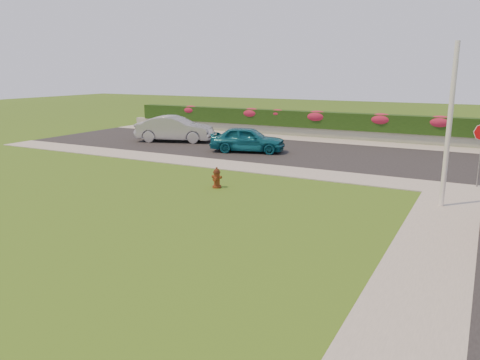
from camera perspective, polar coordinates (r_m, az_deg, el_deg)
The scene contains 18 objects.
ground at distance 13.56m, azimuth -9.60°, elevation -6.06°, with size 120.00×120.00×0.00m, color black.
street_far at distance 27.68m, azimuth -0.20°, elevation 4.05°, with size 26.00×8.00×0.04m, color black.
sidewalk_right at distance 9.26m, azimuth 19.69°, elevation -16.10°, with size 2.00×20.00×0.04m, color gray.
sidewalk_far at distance 24.02m, azimuth -7.96°, elevation 2.51°, with size 24.00×2.00×0.04m, color gray.
curb_corner at distance 19.61m, azimuth 24.58°, elevation -1.01°, with size 2.00×2.00×0.04m, color gray.
sidewalk_beyond at distance 30.74m, azimuth 10.88°, elevation 4.73°, with size 34.00×2.00×0.04m, color gray.
retaining_wall at distance 32.12m, azimuth 11.71°, elevation 5.56°, with size 34.00×0.40×0.60m, color gray.
hedge at distance 32.12m, azimuth 11.83°, elevation 7.08°, with size 32.00×0.90×1.10m, color black.
fire_hydrant at distance 18.06m, azimuth -2.86°, elevation 0.24°, with size 0.41×0.39×0.81m.
sedan_teal at distance 25.83m, azimuth 0.95°, elevation 4.99°, with size 1.65×4.09×1.39m, color #0D5467.
sedan_silver at distance 29.94m, azimuth -7.95°, elevation 6.20°, with size 1.69×4.84×1.60m, color #94969A.
utility_pole at distance 16.49m, azimuth 24.13°, elevation 5.92°, with size 0.16×0.16×5.33m, color silver.
flower_clump_a at distance 36.99m, azimuth -6.01°, elevation 8.50°, with size 1.35×0.87×0.68m, color #AB1D37.
flower_clump_b at distance 34.33m, azimuth 1.42°, elevation 8.16°, with size 1.47×0.94×0.73m, color #AB1D37.
flower_clump_c at distance 33.46m, azimuth 4.60°, elevation 8.10°, with size 1.16×0.74×0.58m, color #AB1D37.
flower_clump_d at distance 32.43m, azimuth 9.36°, elevation 7.66°, with size 1.57×1.01×0.79m, color #AB1D37.
flower_clump_e at distance 31.33m, azimuth 16.82°, elevation 7.09°, with size 1.55×1.00×0.78m, color #AB1D37.
flower_clump_f at distance 30.84m, azimuth 23.21°, elevation 6.50°, with size 1.55×1.00×0.78m, color #AB1D37.
Camera 1 is at (7.90, -10.09, 4.43)m, focal length 35.00 mm.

